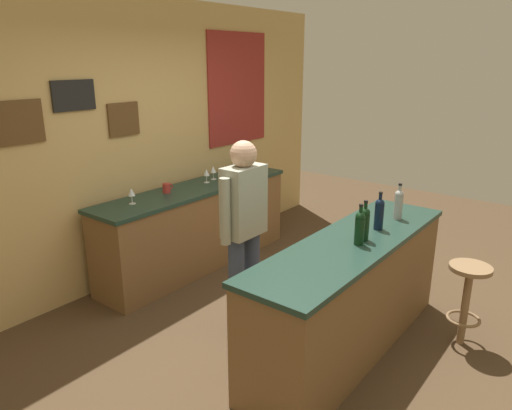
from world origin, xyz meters
TOP-DOWN VIEW (x-y plane):
  - ground_plane at (0.00, 0.00)m, footprint 10.00×10.00m
  - back_wall at (0.03, 2.03)m, footprint 6.00×0.09m
  - bar_counter at (0.00, -0.40)m, footprint 2.25×0.60m
  - side_counter at (0.40, 1.65)m, footprint 2.44×0.56m
  - bartender at (-0.29, 0.41)m, footprint 0.52×0.21m
  - bar_stool at (0.62, -1.10)m, footprint 0.32×0.32m
  - wine_bottle_a at (-0.06, -0.47)m, footprint 0.07×0.07m
  - wine_bottle_b at (0.05, -0.46)m, footprint 0.07×0.07m
  - wine_bottle_c at (0.33, -0.45)m, footprint 0.07×0.07m
  - wine_bottle_d at (0.67, -0.47)m, footprint 0.07×0.07m
  - wine_glass_a at (-0.40, 1.69)m, footprint 0.07×0.07m
  - wine_glass_b at (0.61, 1.69)m, footprint 0.07×0.07m
  - wine_glass_c at (0.76, 1.73)m, footprint 0.07×0.07m
  - wine_glass_d at (1.03, 1.56)m, footprint 0.07×0.07m
  - coffee_mug at (0.07, 1.73)m, footprint 0.13×0.08m

SIDE VIEW (x-z plane):
  - ground_plane at x=0.00m, z-range 0.00..0.00m
  - side_counter at x=0.40m, z-range 0.00..0.90m
  - bar_stool at x=0.62m, z-range 0.12..0.80m
  - bar_counter at x=0.00m, z-range 0.00..0.92m
  - bartender at x=-0.29m, z-range 0.13..1.75m
  - coffee_mug at x=0.07m, z-range 0.90..1.00m
  - wine_glass_a at x=-0.40m, z-range 0.93..1.09m
  - wine_glass_b at x=0.61m, z-range 0.93..1.09m
  - wine_glass_c at x=0.76m, z-range 0.93..1.09m
  - wine_glass_d at x=1.03m, z-range 0.93..1.09m
  - wine_bottle_a at x=-0.06m, z-range 0.90..1.21m
  - wine_bottle_b at x=0.05m, z-range 0.90..1.21m
  - wine_bottle_c at x=0.33m, z-range 0.90..1.21m
  - wine_bottle_d at x=0.67m, z-range 0.90..1.21m
  - back_wall at x=0.03m, z-range 0.02..2.82m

